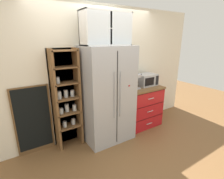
{
  "coord_description": "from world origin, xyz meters",
  "views": [
    {
      "loc": [
        -1.56,
        -2.57,
        1.94
      ],
      "look_at": [
        0.1,
        0.03,
        1.0
      ],
      "focal_mm": 27.11,
      "sensor_mm": 36.0,
      "label": 1
    }
  ],
  "objects": [
    {
      "name": "bottle_cobalt",
      "position": [
        0.92,
        0.13,
        1.04
      ],
      "size": [
        0.06,
        0.06,
        0.28
      ],
      "color": "navy",
      "rests_on": "counter_cabinet"
    },
    {
      "name": "microwave",
      "position": [
        1.08,
        0.12,
        1.04
      ],
      "size": [
        0.44,
        0.33,
        0.26
      ],
      "color": "#ADAFB5",
      "rests_on": "counter_cabinet"
    },
    {
      "name": "pantry_shelf_column",
      "position": [
        -0.73,
        0.27,
        0.91
      ],
      "size": [
        0.49,
        0.31,
        1.79
      ],
      "color": "brown",
      "rests_on": "ground"
    },
    {
      "name": "wall_back_cream",
      "position": [
        0.0,
        0.4,
        1.27
      ],
      "size": [
        4.98,
        0.1,
        2.55
      ],
      "primitive_type": "cube",
      "color": "silver",
      "rests_on": "ground"
    },
    {
      "name": "coffee_maker",
      "position": [
        0.69,
        0.08,
        1.07
      ],
      "size": [
        0.17,
        0.2,
        0.31
      ],
      "color": "#B7B7BC",
      "rests_on": "counter_cabinet"
    },
    {
      "name": "refrigerator",
      "position": [
        0.0,
        0.03,
        0.91
      ],
      "size": [
        0.92,
        0.67,
        1.82
      ],
      "color": "#ADAFB5",
      "rests_on": "ground"
    },
    {
      "name": "counter_cabinet",
      "position": [
        0.92,
        0.07,
        0.46
      ],
      "size": [
        0.87,
        0.58,
        0.91
      ],
      "color": "red",
      "rests_on": "ground"
    },
    {
      "name": "chalkboard_menu",
      "position": [
        -1.29,
        0.33,
        0.61
      ],
      "size": [
        0.6,
        0.04,
        1.2
      ],
      "color": "brown",
      "rests_on": "ground"
    },
    {
      "name": "upper_cabinet",
      "position": [
        0.0,
        0.07,
        2.09
      ],
      "size": [
        0.88,
        0.32,
        0.55
      ],
      "color": "silver",
      "rests_on": "refrigerator"
    },
    {
      "name": "ground_plane",
      "position": [
        0.0,
        0.0,
        0.0
      ],
      "size": [
        10.68,
        10.68,
        0.0
      ],
      "primitive_type": "plane",
      "color": "brown"
    },
    {
      "name": "mug_navy",
      "position": [
        0.92,
        0.1,
        0.96
      ],
      "size": [
        0.12,
        0.09,
        0.09
      ],
      "color": "navy",
      "rests_on": "counter_cabinet"
    },
    {
      "name": "bottle_clear",
      "position": [
        0.54,
        0.13,
        1.02
      ],
      "size": [
        0.06,
        0.06,
        0.24
      ],
      "color": "silver",
      "rests_on": "counter_cabinet"
    }
  ]
}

